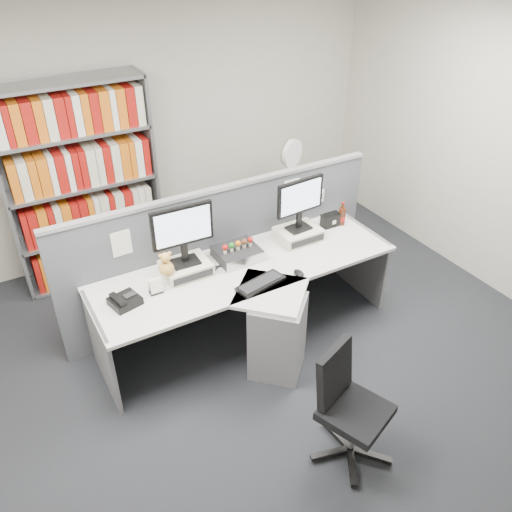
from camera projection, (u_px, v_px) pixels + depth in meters
ground at (296, 391)px, 4.20m from camera, size 5.50×5.50×0.00m
room_shell at (309, 188)px, 3.22m from camera, size 5.04×5.54×2.72m
partition at (223, 249)px, 4.76m from camera, size 3.00×0.08×1.27m
desk at (259, 306)px, 4.38m from camera, size 2.60×1.20×0.72m
monitor_riser_left at (186, 268)px, 4.29m from camera, size 0.38×0.31×0.10m
monitor_riser_right at (298, 234)px, 4.75m from camera, size 0.38×0.31×0.10m
monitor_left at (183, 230)px, 4.10m from camera, size 0.50×0.17×0.51m
monitor_right at (300, 200)px, 4.57m from camera, size 0.47×0.17×0.48m
desktop_pc at (237, 253)px, 4.48m from camera, size 0.36×0.32×0.10m
figurines at (238, 244)px, 4.42m from camera, size 0.29×0.05×0.09m
keyboard at (261, 283)px, 4.18m from camera, size 0.44×0.23×0.03m
mouse at (299, 273)px, 4.28m from camera, size 0.07×0.11×0.04m
desk_phone at (124, 301)px, 3.96m from camera, size 0.25×0.23×0.09m
desk_calendar at (155, 287)px, 4.07m from camera, size 0.10×0.08×0.12m
plush_toy at (166, 265)px, 4.08m from camera, size 0.12×0.12×0.20m
speaker at (331, 220)px, 4.94m from camera, size 0.18×0.10×0.12m
cola_bottle at (342, 216)px, 4.95m from camera, size 0.07×0.07×0.23m
shelving_unit at (82, 188)px, 5.07m from camera, size 1.41×0.40×2.00m
filing_cabinet at (289, 213)px, 5.96m from camera, size 0.45×0.61×0.70m
desk_fan at (291, 157)px, 5.59m from camera, size 0.30×0.19×0.52m
office_chair at (347, 403)px, 3.51m from camera, size 0.57×0.56×0.86m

